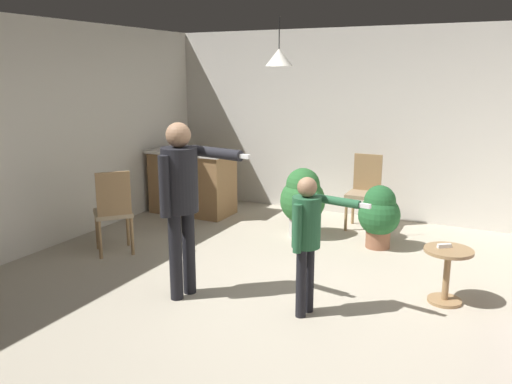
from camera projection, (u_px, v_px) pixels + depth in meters
The scene contains 13 objects.
ground at pixel (285, 298), 4.92m from camera, with size 7.68×7.68×0.00m, color #B2A893.
wall_back at pixel (374, 125), 7.41m from camera, with size 6.40×0.10×2.70m, color beige.
wall_left at pixel (32, 137), 5.99m from camera, with size 0.10×6.40×2.70m, color beige.
kitchen_counter at pixel (192, 182), 7.78m from camera, with size 1.26×0.66×0.95m.
side_table_by_couch at pixel (447, 269), 4.75m from camera, with size 0.44×0.44×0.52m.
person_adult at pixel (181, 191), 4.73m from camera, with size 0.84×0.47×1.65m.
person_child at pixel (307, 231), 4.42m from camera, with size 0.65×0.35×1.23m.
dining_chair_by_counter at pixel (365, 189), 7.02m from camera, with size 0.43×0.43×1.00m.
dining_chair_near_wall at pixel (113, 209), 5.98m from camera, with size 0.59×0.59×1.00m.
potted_plant_corner at pixel (303, 199), 6.67m from camera, with size 0.58×0.58×0.89m.
potted_plant_by_wall at pixel (379, 214), 6.24m from camera, with size 0.50×0.50×0.77m.
spare_remote_on_table at pixel (444, 246), 4.74m from camera, with size 0.04×0.13×0.04m, color white.
ceiling_light_pendant at pixel (279, 57), 5.95m from camera, with size 0.32×0.32×0.55m.
Camera 1 is at (1.77, -4.21, 2.09)m, focal length 36.41 mm.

